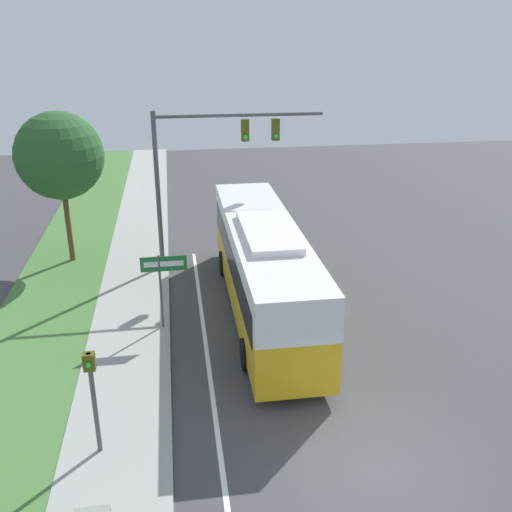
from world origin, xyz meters
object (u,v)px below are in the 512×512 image
at_px(signal_gantry, 207,157).
at_px(street_sign, 163,276).
at_px(pedestrian_signal, 92,387).
at_px(bus, 263,263).

height_order(signal_gantry, street_sign, signal_gantry).
height_order(pedestrian_signal, street_sign, pedestrian_signal).
height_order(bus, street_sign, bus).
relative_size(bus, pedestrian_signal, 4.12).
relative_size(pedestrian_signal, street_sign, 1.03).
distance_m(signal_gantry, street_sign, 6.57).
bearing_deg(street_sign, signal_gantry, 70.14).
bearing_deg(street_sign, bus, 12.76).
distance_m(signal_gantry, pedestrian_signal, 12.72).
bearing_deg(pedestrian_signal, signal_gantry, 72.73).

